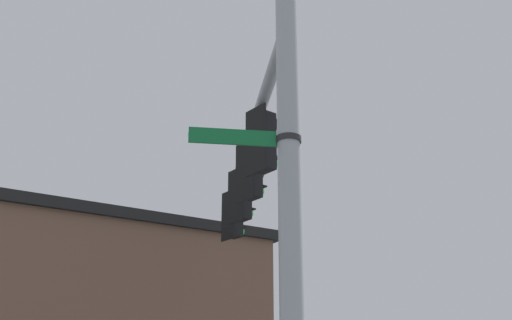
% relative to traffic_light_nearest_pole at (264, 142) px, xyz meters
% --- Properties ---
extents(signal_pole, '(0.31, 0.31, 7.36)m').
position_rel_traffic_light_nearest_pole_xyz_m(signal_pole, '(1.96, -1.17, -2.30)').
color(signal_pole, '#ADB2B7').
rests_on(signal_pole, ground).
extents(mast_arm, '(7.03, 4.22, 0.22)m').
position_rel_traffic_light_nearest_pole_xyz_m(mast_arm, '(-1.49, 0.85, 0.81)').
color(mast_arm, '#ADB2B7').
extents(traffic_light_nearest_pole, '(0.54, 0.49, 1.31)m').
position_rel_traffic_light_nearest_pole_xyz_m(traffic_light_nearest_pole, '(0.00, 0.00, 0.00)').
color(traffic_light_nearest_pole, black).
extents(traffic_light_mid_inner, '(0.54, 0.49, 1.31)m').
position_rel_traffic_light_nearest_pole_xyz_m(traffic_light_mid_inner, '(-1.39, 0.81, 0.00)').
color(traffic_light_mid_inner, black).
extents(traffic_light_mid_outer, '(0.54, 0.49, 1.31)m').
position_rel_traffic_light_nearest_pole_xyz_m(traffic_light_mid_outer, '(-2.77, 1.62, 0.00)').
color(traffic_light_mid_outer, black).
extents(traffic_light_arm_end, '(0.54, 0.49, 1.31)m').
position_rel_traffic_light_nearest_pole_xyz_m(traffic_light_arm_end, '(-4.16, 2.42, 0.00)').
color(traffic_light_arm_end, black).
extents(street_name_sign, '(0.87, 1.35, 0.22)m').
position_rel_traffic_light_nearest_pole_xyz_m(street_name_sign, '(1.79, -1.47, -0.90)').
color(street_name_sign, '#147238').
extents(bird_flying, '(0.32, 0.31, 0.08)m').
position_rel_traffic_light_nearest_pole_xyz_m(bird_flying, '(-5.51, 4.35, 3.48)').
color(bird_flying, '#4C4742').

